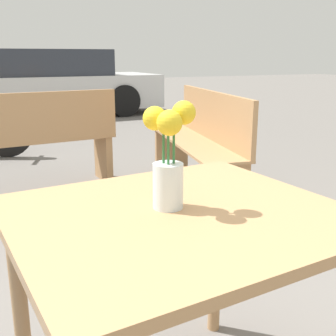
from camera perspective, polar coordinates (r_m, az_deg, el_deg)
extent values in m
cube|color=tan|center=(1.16, 1.45, -6.51)|extent=(0.96, 0.87, 0.03)
cylinder|color=tan|center=(1.49, -19.36, -17.68)|extent=(0.05, 0.05, 0.69)
cylinder|color=tan|center=(1.76, 6.46, -11.59)|extent=(0.05, 0.05, 0.69)
cylinder|color=silver|center=(1.16, 0.00, -2.42)|extent=(0.08, 0.08, 0.13)
cylinder|color=silver|center=(1.17, 0.00, -3.61)|extent=(0.07, 0.07, 0.07)
cylinder|color=#337038|center=(1.15, 0.84, 0.67)|extent=(0.01, 0.01, 0.24)
sphere|color=yellow|center=(1.13, 2.16, 7.49)|extent=(0.06, 0.06, 0.06)
cylinder|color=#337038|center=(1.15, -0.61, 0.31)|extent=(0.01, 0.01, 0.22)
sphere|color=yellow|center=(1.14, -1.80, 6.75)|extent=(0.07, 0.07, 0.07)
cylinder|color=#337038|center=(1.14, 0.03, 0.01)|extent=(0.01, 0.01, 0.21)
sphere|color=yellow|center=(1.09, 0.11, 6.17)|extent=(0.07, 0.07, 0.07)
cube|color=tan|center=(3.50, 3.56, 3.58)|extent=(0.63, 1.59, 0.02)
cube|color=tan|center=(3.52, 6.11, 7.05)|extent=(0.31, 1.53, 0.40)
cube|color=tan|center=(2.91, 7.87, -3.49)|extent=(0.33, 0.12, 0.43)
cube|color=tan|center=(4.22, 0.49, 2.44)|extent=(0.33, 0.12, 0.43)
cube|color=tan|center=(3.97, -8.75, 1.46)|extent=(0.08, 0.33, 0.43)
cylinder|color=black|center=(5.13, -21.21, 4.83)|extent=(0.61, 0.25, 0.63)
cube|color=silver|center=(8.55, -16.54, 9.84)|extent=(4.39, 1.76, 0.63)
cube|color=#2D333D|center=(8.52, -16.83, 13.53)|extent=(2.43, 1.59, 0.47)
cylinder|color=black|center=(8.15, -5.96, 9.04)|extent=(0.60, 0.19, 0.60)
cylinder|color=black|center=(9.65, -9.30, 9.84)|extent=(0.60, 0.19, 0.60)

